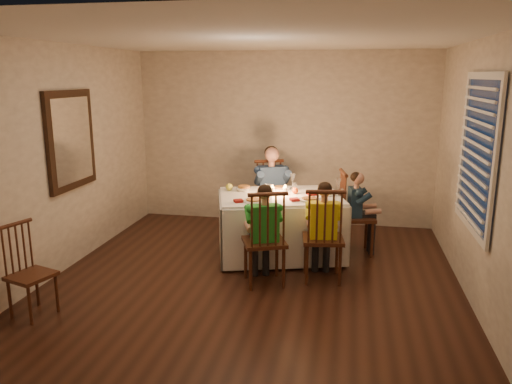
% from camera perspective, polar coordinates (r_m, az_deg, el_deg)
% --- Properties ---
extents(ground, '(5.00, 5.00, 0.00)m').
position_cam_1_polar(ground, '(5.58, -0.48, -10.46)').
color(ground, black).
rests_on(ground, ground).
extents(wall_left, '(0.02, 5.00, 2.60)m').
position_cam_1_polar(wall_left, '(6.05, -21.95, 3.31)').
color(wall_left, beige).
rests_on(wall_left, ground).
extents(wall_right, '(0.02, 5.00, 2.60)m').
position_cam_1_polar(wall_right, '(5.25, 24.37, 1.71)').
color(wall_right, beige).
rests_on(wall_right, ground).
extents(wall_back, '(4.50, 0.02, 2.60)m').
position_cam_1_polar(wall_back, '(7.63, 3.18, 6.11)').
color(wall_back, beige).
rests_on(wall_back, ground).
extents(ceiling, '(5.00, 5.00, 0.00)m').
position_cam_1_polar(ceiling, '(5.12, -0.54, 17.25)').
color(ceiling, white).
rests_on(ceiling, wall_back).
extents(dining_table, '(1.76, 1.47, 0.76)m').
position_cam_1_polar(dining_table, '(6.25, 2.76, -2.37)').
color(dining_table, white).
rests_on(dining_table, ground).
extents(chair_adult, '(0.57, 0.55, 1.08)m').
position_cam_1_polar(chair_adult, '(7.16, 1.77, -5.04)').
color(chair_adult, '#36180E').
rests_on(chair_adult, ground).
extents(chair_near_left, '(0.56, 0.55, 1.08)m').
position_cam_1_polar(chair_near_left, '(5.61, 0.93, -10.34)').
color(chair_near_left, '#36180E').
rests_on(chair_near_left, ground).
extents(chair_near_right, '(0.49, 0.48, 1.08)m').
position_cam_1_polar(chair_near_right, '(5.75, 7.51, -9.83)').
color(chair_near_right, '#36180E').
rests_on(chair_near_right, ground).
extents(chair_end, '(0.50, 0.51, 1.08)m').
position_cam_1_polar(chair_end, '(6.63, 11.25, -6.80)').
color(chair_end, '#36180E').
rests_on(chair_end, ground).
extents(chair_extra, '(0.45, 0.46, 0.90)m').
position_cam_1_polar(chair_extra, '(5.36, -23.88, -12.68)').
color(chair_extra, '#36180E').
rests_on(chair_extra, ground).
extents(adult, '(0.60, 0.58, 1.29)m').
position_cam_1_polar(adult, '(7.16, 1.77, -5.04)').
color(adult, navy).
rests_on(adult, ground).
extents(child_green, '(0.48, 0.47, 1.12)m').
position_cam_1_polar(child_green, '(5.61, 0.93, -10.34)').
color(child_green, green).
rests_on(child_green, ground).
extents(child_yellow, '(0.43, 0.40, 1.13)m').
position_cam_1_polar(child_yellow, '(5.75, 7.51, -9.83)').
color(child_yellow, yellow).
rests_on(child_yellow, ground).
extents(child_teal, '(0.38, 0.40, 1.06)m').
position_cam_1_polar(child_teal, '(6.63, 11.25, -6.80)').
color(child_teal, '#1B3043').
rests_on(child_teal, ground).
extents(setting_adult, '(0.32, 0.32, 0.02)m').
position_cam_1_polar(setting_adult, '(6.50, 2.79, 0.40)').
color(setting_adult, white).
rests_on(setting_adult, dining_table).
extents(setting_green, '(0.32, 0.32, 0.02)m').
position_cam_1_polar(setting_green, '(5.86, -0.25, -1.03)').
color(setting_green, white).
rests_on(setting_green, dining_table).
extents(setting_yellow, '(0.32, 0.32, 0.02)m').
position_cam_1_polar(setting_yellow, '(5.95, 6.13, -0.87)').
color(setting_yellow, white).
rests_on(setting_yellow, dining_table).
extents(setting_teal, '(0.32, 0.32, 0.02)m').
position_cam_1_polar(setting_teal, '(6.26, 7.97, -0.22)').
color(setting_teal, white).
rests_on(setting_teal, dining_table).
extents(candle_left, '(0.06, 0.06, 0.10)m').
position_cam_1_polar(candle_left, '(6.17, 1.87, 0.08)').
color(candle_left, white).
rests_on(candle_left, dining_table).
extents(candle_right, '(0.06, 0.06, 0.10)m').
position_cam_1_polar(candle_right, '(6.19, 3.36, 0.11)').
color(candle_right, white).
rests_on(candle_right, dining_table).
extents(squash, '(0.09, 0.09, 0.09)m').
position_cam_1_polar(squash, '(6.44, -3.07, 0.58)').
color(squash, '#FBF542').
rests_on(squash, dining_table).
extents(orange_fruit, '(0.08, 0.08, 0.08)m').
position_cam_1_polar(orange_fruit, '(6.26, 4.49, 0.16)').
color(orange_fruit, '#E05312').
rests_on(orange_fruit, dining_table).
extents(serving_bowl, '(0.21, 0.21, 0.05)m').
position_cam_1_polar(serving_bowl, '(6.41, -1.37, 0.34)').
color(serving_bowl, white).
rests_on(serving_bowl, dining_table).
extents(wall_mirror, '(0.06, 0.95, 1.15)m').
position_cam_1_polar(wall_mirror, '(6.25, -20.39, 5.59)').
color(wall_mirror, black).
rests_on(wall_mirror, wall_left).
extents(window_blinds, '(0.07, 1.34, 1.54)m').
position_cam_1_polar(window_blinds, '(5.30, 23.87, 4.07)').
color(window_blinds, '#0C1932').
rests_on(window_blinds, wall_right).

